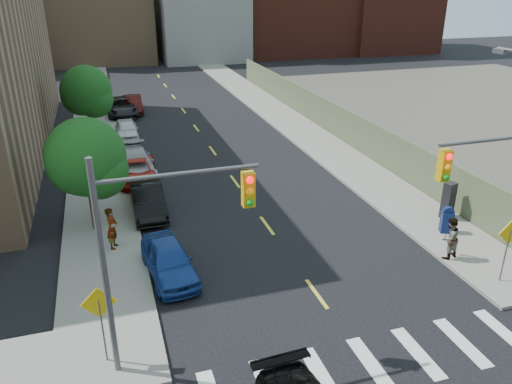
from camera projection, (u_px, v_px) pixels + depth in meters
sidewalk_nw at (94, 107)px, 46.34m from camera, size 3.50×73.00×0.15m
sidewalk_ne at (253, 96)px, 50.59m from camera, size 3.50×73.00×0.15m
fence_north at (327, 116)px, 38.80m from camera, size 0.12×44.00×2.50m
gravel_lot at (499, 108)px, 46.07m from camera, size 36.00×42.00×0.06m
bg_bldg_midwest at (97, 5)px, 70.61m from camera, size 14.00×16.00×15.00m
bg_bldg_center at (198, 23)px, 73.68m from camera, size 12.00×16.00×10.00m
signal_nw at (157, 236)px, 13.95m from camera, size 4.59×0.30×7.00m
signal_ne at (506, 186)px, 17.23m from camera, size 4.59×0.30×7.00m
warn_sign_nw at (100, 311)px, 14.90m from camera, size 1.06×0.06×2.83m
warn_sign_ne at (509, 239)px, 19.01m from camera, size 1.06×0.06×2.83m
warn_sign_midwest at (94, 163)px, 26.73m from camera, size 1.06×0.06×2.83m
tree_west_near at (86, 162)px, 22.62m from camera, size 3.66×3.64×5.52m
tree_west_far at (86, 94)px, 35.76m from camera, size 3.66×3.64×5.52m
parked_car_blue at (169, 260)px, 20.01m from camera, size 2.14×4.40×1.45m
parked_car_black at (148, 200)px, 25.41m from camera, size 1.61×4.54×1.49m
parked_car_red at (137, 171)px, 29.45m from camera, size 2.47×4.84×1.31m
parked_car_silver at (136, 163)px, 30.30m from camera, size 2.32×5.33×1.53m
parked_car_white at (126, 129)px, 37.32m from camera, size 1.71×4.11×1.39m
parked_car_maroon at (133, 104)px, 44.62m from camera, size 1.59×4.42×1.45m
parked_car_grey at (121, 107)px, 43.58m from camera, size 2.89×5.60×1.51m
mailbox at (447, 220)px, 23.24m from camera, size 0.64×0.57×1.30m
payphone at (448, 200)px, 24.54m from camera, size 0.66×0.60×1.85m
pedestrian_west at (112, 228)px, 21.76m from camera, size 0.66×0.81×1.91m
pedestrian_east at (449, 238)px, 20.99m from camera, size 1.04×0.89×1.85m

